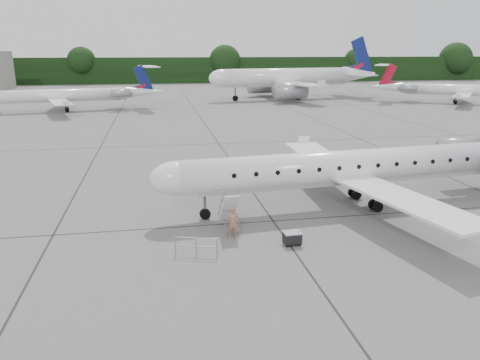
{
  "coord_description": "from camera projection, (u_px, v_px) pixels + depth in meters",
  "views": [
    {
      "loc": [
        -12.16,
        -24.17,
        10.4
      ],
      "look_at": [
        -7.03,
        4.31,
        2.3
      ],
      "focal_mm": 35.0,
      "sensor_mm": 36.0,
      "label": 1
    }
  ],
  "objects": [
    {
      "name": "baggage_cart",
      "position": [
        292.0,
        238.0,
        25.73
      ],
      "size": [
        0.96,
        0.79,
        0.79
      ],
      "primitive_type": null,
      "rotation": [
        0.0,
        0.0,
        0.06
      ],
      "color": "black",
      "rests_on": "ground"
    },
    {
      "name": "safety_railing",
      "position": [
        196.0,
        247.0,
        24.27
      ],
      "size": [
        2.12,
        0.73,
        1.0
      ],
      "primitive_type": null,
      "rotation": [
        0.0,
        0.0,
        -0.3
      ],
      "color": "gray",
      "rests_on": "ground"
    },
    {
      "name": "main_regional_jet",
      "position": [
        354.0,
        150.0,
        31.26
      ],
      "size": [
        32.23,
        24.54,
        7.79
      ],
      "primitive_type": null,
      "rotation": [
        0.0,
        0.0,
        0.09
      ],
      "color": "white",
      "rests_on": "ground"
    },
    {
      "name": "ground",
      "position": [
        369.0,
        231.0,
        27.79
      ],
      "size": [
        320.0,
        320.0,
        0.0
      ],
      "primitive_type": "plane",
      "color": "slate",
      "rests_on": "ground"
    },
    {
      "name": "bg_regional_right",
      "position": [
        463.0,
        84.0,
        91.63
      ],
      "size": [
        35.41,
        32.95,
        7.55
      ],
      "primitive_type": null,
      "rotation": [
        0.0,
        0.0,
        2.57
      ],
      "color": "white",
      "rests_on": "ground"
    },
    {
      "name": "bg_regional_left",
      "position": [
        58.0,
        89.0,
        80.12
      ],
      "size": [
        32.35,
        25.71,
        7.65
      ],
      "primitive_type": null,
      "rotation": [
        0.0,
        0.0,
        0.17
      ],
      "color": "white",
      "rests_on": "ground"
    },
    {
      "name": "treeline",
      "position": [
        192.0,
        70.0,
        149.92
      ],
      "size": [
        260.0,
        4.0,
        8.0
      ],
      "primitive_type": "cube",
      "color": "black",
      "rests_on": "ground"
    },
    {
      "name": "bg_narrowbody",
      "position": [
        286.0,
        68.0,
        99.43
      ],
      "size": [
        40.05,
        31.6,
        13.06
      ],
      "primitive_type": null,
      "rotation": [
        0.0,
        0.0,
        0.16
      ],
      "color": "white",
      "rests_on": "ground"
    },
    {
      "name": "airstair",
      "position": [
        228.0,
        211.0,
        27.57
      ],
      "size": [
        1.04,
        2.21,
        2.44
      ],
      "primitive_type": null,
      "rotation": [
        0.0,
        0.0,
        0.09
      ],
      "color": "white",
      "rests_on": "ground"
    },
    {
      "name": "passenger",
      "position": [
        234.0,
        223.0,
        26.51
      ],
      "size": [
        0.77,
        0.63,
        1.83
      ],
      "primitive_type": "imported",
      "rotation": [
        0.0,
        0.0,
        -0.32
      ],
      "color": "#956651",
      "rests_on": "ground"
    }
  ]
}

